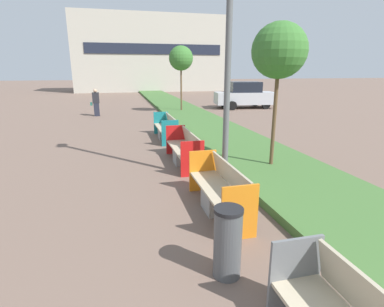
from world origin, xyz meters
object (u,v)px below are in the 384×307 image
Objects in this scene: bench_teal_frame at (166,130)px; pedestrian_walking at (96,102)px; sapling_tree_far at (181,58)px; bench_red_frame at (184,151)px; bench_orange_frame at (220,193)px; sapling_tree_near at (279,51)px; street_lamp_post at (230,9)px; parked_car_distant at (245,95)px; litter_bin at (228,242)px.

pedestrian_walking is (-3.04, 7.16, 0.43)m from bench_teal_frame.
sapling_tree_far reaches higher than pedestrian_walking.
sapling_tree_far is at bearing 78.48° from bench_red_frame.
bench_orange_frame is 4.03m from sapling_tree_near.
bench_orange_frame is at bearing -113.51° from street_lamp_post.
parked_car_distant is at bearing 50.68° from bench_teal_frame.
sapling_tree_far reaches higher than bench_red_frame.
bench_orange_frame is 0.31× the size of street_lamp_post.
bench_orange_frame is at bearing -77.43° from pedestrian_walking.
sapling_tree_far reaches higher than parked_car_distant.
litter_bin is 0.14× the size of street_lamp_post.
pedestrian_walking is (-3.65, 12.24, -3.10)m from street_lamp_post.
sapling_tree_far reaches higher than bench_teal_frame.
sapling_tree_far is at bearing 80.20° from litter_bin.
sapling_tree_far is (-0.00, 11.84, 0.24)m from sapling_tree_near.
sapling_tree_far is at bearing 81.06° from bench_orange_frame.
bench_red_frame is (0.00, 3.17, 0.00)m from bench_orange_frame.
street_lamp_post reaches higher than parked_car_distant.
sapling_tree_near is at bearing 54.82° from litter_bin.
street_lamp_post is 1.60× the size of parked_car_distant.
sapling_tree_near reaches higher than pedestrian_walking.
litter_bin is 5.39m from sapling_tree_near.
bench_red_frame is at bearing 83.91° from litter_bin.
bench_teal_frame is 2.38× the size of litter_bin.
bench_red_frame is 1.45× the size of pedestrian_walking.
sapling_tree_near is (2.18, -1.17, 2.74)m from bench_red_frame.
pedestrian_walking is at bearing 106.20° from bench_red_frame.
sapling_tree_far reaches higher than bench_orange_frame.
bench_red_frame is at bearing -112.95° from parked_car_distant.
pedestrian_walking is at bearing -163.82° from parked_car_distant.
bench_orange_frame is 6.49m from bench_teal_frame.
bench_teal_frame is at bearing 90.00° from bench_red_frame.
street_lamp_post reaches higher than bench_red_frame.
street_lamp_post is at bearing -70.91° from bench_red_frame.
litter_bin is 0.61× the size of pedestrian_walking.
bench_teal_frame is at bearing 89.98° from bench_orange_frame.
sapling_tree_far is 0.94× the size of parked_car_distant.
bench_teal_frame is 0.33× the size of street_lamp_post.
litter_bin is at bearing -80.81° from pedestrian_walking.
pedestrian_walking reaches higher than litter_bin.
bench_orange_frame is 3.85m from street_lamp_post.
parked_car_distant reaches higher than litter_bin.
pedestrian_walking reaches higher than bench_red_frame.
street_lamp_post is (0.61, 1.41, 3.53)m from bench_orange_frame.
bench_orange_frame is 1.37× the size of pedestrian_walking.
bench_teal_frame is 1.46× the size of pedestrian_walking.
bench_orange_frame and bench_teal_frame have the same top height.
bench_teal_frame is at bearing -66.95° from pedestrian_walking.
street_lamp_post reaches higher than bench_orange_frame.
sapling_tree_near is 2.39× the size of pedestrian_walking.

